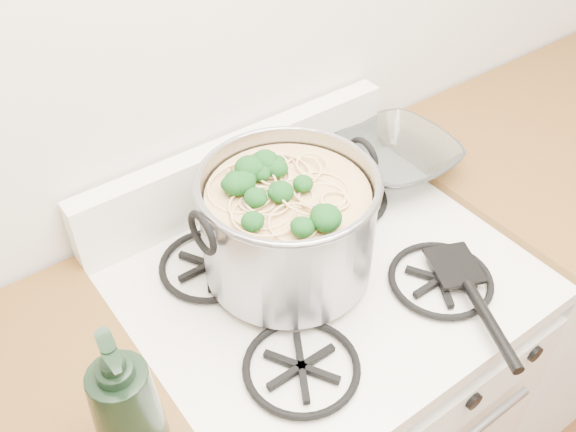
{
  "coord_description": "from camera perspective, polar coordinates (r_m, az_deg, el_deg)",
  "views": [
    {
      "loc": [
        -0.57,
        0.61,
        1.84
      ],
      "look_at": [
        -0.05,
        1.31,
        1.05
      ],
      "focal_mm": 40.0,
      "sensor_mm": 36.0,
      "label": 1
    }
  ],
  "objects": [
    {
      "name": "counter_right",
      "position": [
        2.1,
        21.79,
        -2.63
      ],
      "size": [
        1.0,
        0.65,
        0.92
      ],
      "color": "silver",
      "rests_on": "ground"
    },
    {
      "name": "stock_pot",
      "position": [
        1.19,
        0.0,
        -0.78
      ],
      "size": [
        0.36,
        0.33,
        0.23
      ],
      "color": "gray",
      "rests_on": "gas_range"
    },
    {
      "name": "gas_range",
      "position": [
        1.64,
        2.67,
        -16.44
      ],
      "size": [
        0.76,
        0.66,
        0.92
      ],
      "color": "white",
      "rests_on": "ground"
    },
    {
      "name": "bottle",
      "position": [
        0.95,
        -14.4,
        -15.55
      ],
      "size": [
        0.12,
        0.12,
        0.27
      ],
      "primitive_type": "imported",
      "rotation": [
        0.0,
        0.0,
        -0.14
      ],
      "color": "black",
      "rests_on": "counter_left"
    },
    {
      "name": "glass_bowl",
      "position": [
        1.51,
        9.4,
        4.68
      ],
      "size": [
        0.11,
        0.11,
        0.03
      ],
      "primitive_type": "imported",
      "rotation": [
        0.0,
        0.0,
        -0.01
      ],
      "color": "white",
      "rests_on": "gas_range"
    },
    {
      "name": "spatula",
      "position": [
        1.29,
        14.63,
        -4.05
      ],
      "size": [
        0.39,
        0.4,
        0.02
      ],
      "primitive_type": null,
      "rotation": [
        0.0,
        0.0,
        -0.41
      ],
      "color": "black",
      "rests_on": "gas_range"
    }
  ]
}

